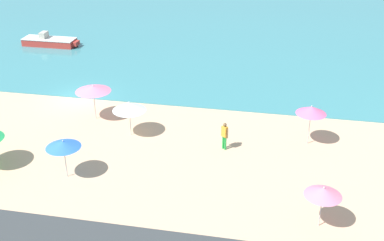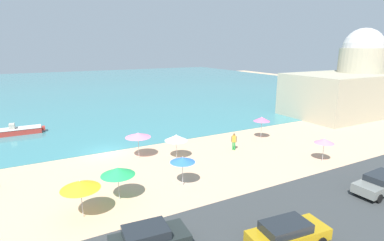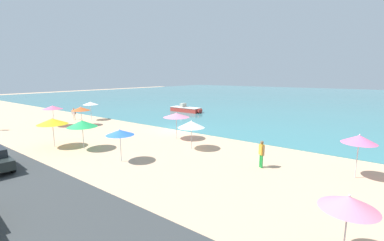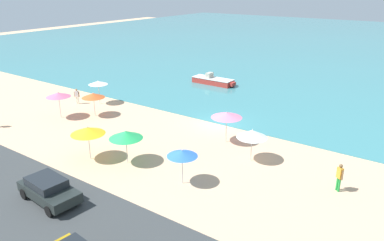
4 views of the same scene
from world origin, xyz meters
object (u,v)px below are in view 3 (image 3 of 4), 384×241
Objects in this scene: beach_umbrella_6 at (191,124)px; beach_umbrella_7 at (176,115)px; beach_umbrella_4 at (90,103)px; beach_umbrella_8 at (349,203)px; bather_0 at (74,113)px; skiff_nearshore at (186,109)px; beach_umbrella_9 at (120,132)px; beach_umbrella_1 at (53,107)px; bather_1 at (261,153)px; beach_umbrella_2 at (82,124)px; beach_umbrella_3 at (81,109)px; beach_umbrella_5 at (359,139)px; beach_umbrella_0 at (52,121)px.

beach_umbrella_7 reaches higher than beach_umbrella_6.
beach_umbrella_7 is at bearing -3.73° from beach_umbrella_4.
beach_umbrella_7 is at bearing 148.77° from beach_umbrella_8.
bather_0 is 0.29× the size of skiff_nearshore.
beach_umbrella_9 is (17.19, -8.37, -0.16)m from beach_umbrella_4.
beach_umbrella_1 is 1.39× the size of bather_1.
beach_umbrella_8 is 8.61m from bather_1.
beach_umbrella_6 is 0.94× the size of beach_umbrella_7.
beach_umbrella_6 is 21.21m from bather_0.
beach_umbrella_8 is (30.74, -5.02, -0.25)m from beach_umbrella_1.
beach_umbrella_3 is (-9.67, 5.42, -0.11)m from beach_umbrella_2.
bather_1 is at bearing 130.09° from beach_umbrella_8.
beach_umbrella_5 is 29.66m from skiff_nearshore.
beach_umbrella_2 is 0.97× the size of beach_umbrella_7.
beach_umbrella_5 is at bearing 25.68° from beach_umbrella_9.
beach_umbrella_0 is at bearing -42.90° from beach_umbrella_3.
beach_umbrella_7 is at bearing 14.43° from beach_umbrella_1.
beach_umbrella_8 is at bearing -14.29° from beach_umbrella_3.
beach_umbrella_2 is at bearing 23.30° from beach_umbrella_0.
beach_umbrella_2 is 8.20m from beach_umbrella_7.
bather_1 is (27.43, -2.18, 0.11)m from bather_0.
beach_umbrella_4 reaches higher than beach_umbrella_3.
beach_umbrella_6 reaches higher than beach_umbrella_8.
bather_1 is (-5.15, -1.71, -1.34)m from beach_umbrella_5.
beach_umbrella_5 is at bearing -3.23° from beach_umbrella_7.
beach_umbrella_3 reaches higher than beach_umbrella_8.
beach_umbrella_4 is at bearing 154.03° from beach_umbrella_9.
beach_umbrella_1 reaches higher than beach_umbrella_3.
beach_umbrella_3 is at bearing 137.10° from beach_umbrella_0.
beach_umbrella_3 is at bearing -172.37° from beach_umbrella_7.
beach_umbrella_4 is at bearing 176.51° from beach_umbrella_5.
beach_umbrella_2 is at bearing 174.41° from beach_umbrella_8.
beach_umbrella_0 reaches higher than beach_umbrella_2.
beach_umbrella_5 is 5.59m from bather_1.
bather_1 reaches higher than skiff_nearshore.
skiff_nearshore is (-20.02, 17.28, -0.56)m from bather_1.
beach_umbrella_5 is at bearing 19.12° from beach_umbrella_2.
beach_umbrella_6 is at bearing 69.47° from beach_umbrella_9.
beach_umbrella_4 is 1.54× the size of bather_0.
beach_umbrella_0 reaches higher than skiff_nearshore.
beach_umbrella_9 is (16.87, -3.26, -0.15)m from beach_umbrella_1.
beach_umbrella_2 is 1.52× the size of bather_0.
beach_umbrella_7 is at bearing 176.77° from beach_umbrella_5.
beach_umbrella_6 is 1.33× the size of bather_1.
beach_umbrella_7 is 7.41m from beach_umbrella_9.
beach_umbrella_6 is at bearing 148.47° from beach_umbrella_8.
beach_umbrella_9 reaches higher than bather_0.
beach_umbrella_0 is at bearing 178.09° from beach_umbrella_8.
bather_1 is at bearing -1.79° from beach_umbrella_3.
beach_umbrella_8 is at bearing -49.91° from bather_1.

